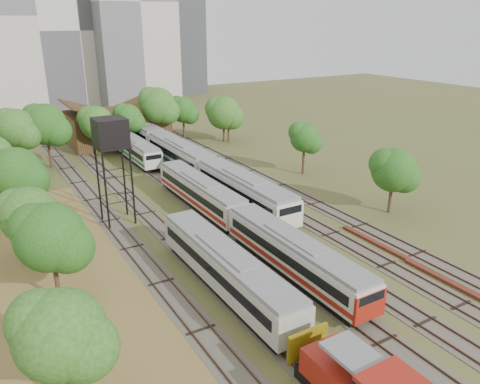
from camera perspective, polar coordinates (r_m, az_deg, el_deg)
ground at (r=37.43m, az=14.68°, el=-12.92°), size 240.00×240.00×0.00m
dry_grass_patch at (r=35.86m, az=-17.31°, el=-14.78°), size 14.00×60.00×0.04m
tracks at (r=55.30m, az=-4.26°, el=-1.09°), size 24.60×80.00×0.19m
railcar_red_set at (r=45.59m, az=0.06°, el=-3.38°), size 2.78×34.58×3.44m
railcar_green_set at (r=66.88m, az=-7.26°, el=4.43°), size 3.19×52.08×3.95m
railcar_rear at (r=72.78m, az=-12.68°, el=5.13°), size 2.72×16.08×3.36m
old_grey_coach at (r=36.71m, az=-1.69°, el=-9.35°), size 2.88×18.00×3.55m
water_tower at (r=48.49m, az=-15.50°, el=6.66°), size 3.19×3.19×11.04m
rail_pile_near at (r=42.02m, az=24.22°, el=-10.03°), size 0.58×8.72×0.29m
rail_pile_far at (r=46.68m, az=16.07°, el=-5.92°), size 0.51×8.21×0.27m
maintenance_shed at (r=84.12m, az=-14.77°, el=7.75°), size 16.45×11.55×7.58m
tree_band_left at (r=49.35m, az=-25.74°, el=0.24°), size 7.31×74.44×8.55m
tree_band_far at (r=76.25m, az=-13.65°, el=8.92°), size 38.39×10.42×9.75m
tree_band_right at (r=62.49m, az=9.04°, el=5.99°), size 4.84×41.49×7.31m
tower_centre at (r=123.93m, az=-19.93°, el=18.08°), size 20.00×18.00×36.00m
tower_right at (r=119.36m, az=-13.41°, el=21.55°), size 18.00×16.00×48.00m
tower_far_right at (r=143.41m, az=-7.47°, el=17.57°), size 12.00×12.00×28.00m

